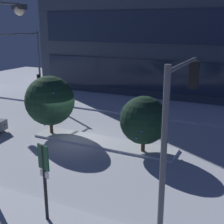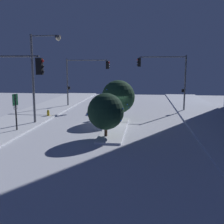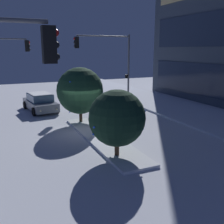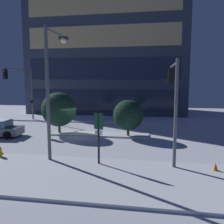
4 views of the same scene
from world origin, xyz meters
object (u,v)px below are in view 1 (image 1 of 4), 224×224
object	(u,v)px
traffic_light_corner_far_left	(22,55)
decorated_tree_left_of_median	(50,101)
parking_info_sign	(44,174)
decorated_tree_median	(144,120)
traffic_light_corner_near_right	(179,115)

from	to	relation	value
traffic_light_corner_far_left	decorated_tree_left_of_median	bearing A→B (deg)	52.48
parking_info_sign	decorated_tree_median	world-z (taller)	decorated_tree_median
parking_info_sign	decorated_tree_left_of_median	bearing A→B (deg)	51.65
parking_info_sign	decorated_tree_left_of_median	xyz separation A→B (m)	(-5.44, 7.60, 0.36)
traffic_light_corner_near_right	traffic_light_corner_far_left	size ratio (longest dim) A/B	0.93
decorated_tree_median	traffic_light_corner_far_left	bearing A→B (deg)	158.03
parking_info_sign	decorated_tree_left_of_median	world-z (taller)	decorated_tree_left_of_median
traffic_light_corner_near_right	decorated_tree_left_of_median	world-z (taller)	traffic_light_corner_near_right
parking_info_sign	traffic_light_corner_near_right	bearing A→B (deg)	-51.52
traffic_light_corner_far_left	decorated_tree_median	world-z (taller)	traffic_light_corner_far_left
decorated_tree_median	decorated_tree_left_of_median	bearing A→B (deg)	177.72
traffic_light_corner_near_right	traffic_light_corner_far_left	bearing A→B (deg)	55.98
parking_info_sign	decorated_tree_median	size ratio (longest dim) A/B	0.92
decorated_tree_median	decorated_tree_left_of_median	world-z (taller)	decorated_tree_left_of_median
parking_info_sign	decorated_tree_median	xyz separation A→B (m)	(1.00, 7.34, 0.01)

